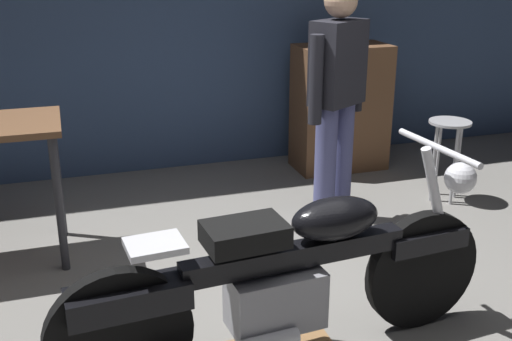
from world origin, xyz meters
The scene contains 5 objects.
ground_plane centered at (0.00, 0.00, 0.00)m, with size 12.00×12.00×0.00m, color gray.
motorcycle centered at (-0.18, -0.19, 0.45)m, with size 2.19×0.60×1.00m.
person_standing centered at (0.67, 1.20, 0.93)m, with size 0.51×0.38×1.67m.
shop_stool centered at (1.70, 1.34, 0.50)m, with size 0.32×0.32×0.64m.
wooden_dresser centered at (1.23, 2.30, 0.55)m, with size 0.80×0.47×1.10m.
Camera 1 is at (-1.10, -2.57, 1.89)m, focal length 43.63 mm.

